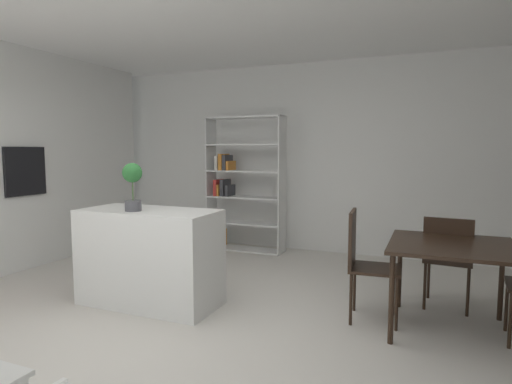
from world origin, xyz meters
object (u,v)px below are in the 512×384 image
dining_chair_island_side (363,256)px  built_in_oven (25,171)px  open_bookshelf (240,184)px  dining_table (452,253)px  potted_plant_on_island (133,182)px  kitchen_island (150,257)px  dining_chair_far (448,254)px

dining_chair_island_side → built_in_oven: bearing=85.4°
open_bookshelf → dining_table: 3.52m
dining_table → dining_chair_island_side: size_ratio=1.00×
potted_plant_on_island → open_bookshelf: (-0.07, 2.57, -0.22)m
built_in_oven → dining_table: (4.89, 0.00, -0.59)m
kitchen_island → dining_chair_island_side: dining_chair_island_side is taller
kitchen_island → dining_chair_far: size_ratio=1.52×
open_bookshelf → dining_chair_island_side: bearing=-43.4°
potted_plant_on_island → dining_chair_far: (2.79, 1.06, -0.67)m
potted_plant_on_island → dining_chair_far: size_ratio=0.51×
dining_table → dining_chair_far: (-0.01, 0.52, -0.13)m
dining_chair_island_side → dining_chair_far: (0.71, 0.53, -0.03)m
potted_plant_on_island → dining_table: 2.90m
built_in_oven → open_bookshelf: size_ratio=0.30×
open_bookshelf → dining_chair_far: open_bookshelf is taller
built_in_oven → open_bookshelf: bearing=45.1°
kitchen_island → open_bookshelf: 2.51m
dining_table → dining_chair_island_side: (-0.71, -0.01, -0.09)m
dining_chair_island_side → potted_plant_on_island: bearing=99.9°
kitchen_island → dining_table: size_ratio=1.39×
kitchen_island → potted_plant_on_island: size_ratio=2.97×
dining_table → dining_chair_island_side: bearing=-179.3°
built_in_oven → open_bookshelf: (2.02, 2.03, -0.26)m
built_in_oven → dining_table: 4.92m
dining_chair_island_side → open_bookshelf: bearing=42.0°
dining_chair_island_side → dining_chair_far: bearing=-57.8°
kitchen_island → dining_chair_island_side: (1.99, 0.42, 0.11)m
kitchen_island → dining_table: 2.75m
dining_table → kitchen_island: bearing=-171.1°
potted_plant_on_island → dining_chair_island_side: bearing=14.5°
kitchen_island → dining_chair_far: (2.70, 0.94, 0.07)m
kitchen_island → dining_chair_far: 2.86m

